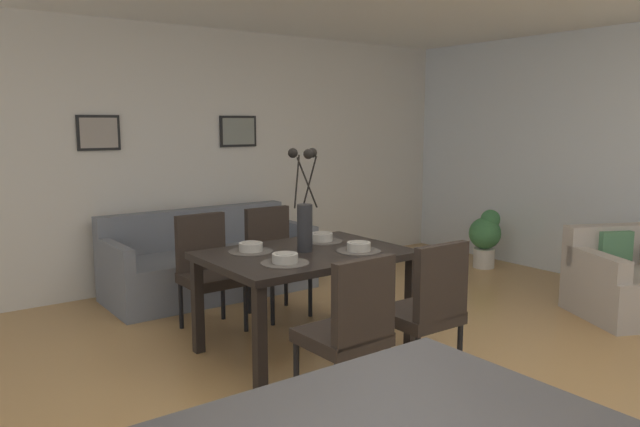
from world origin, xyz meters
TOP-DOWN VIEW (x-y plane):
  - ground_plane at (0.00, 0.00)m, footprint 9.00×9.00m
  - back_wall_panel at (0.00, 3.25)m, footprint 9.00×0.10m
  - side_window_wall at (3.65, 0.40)m, footprint 0.10×6.30m
  - dining_table at (0.04, 0.91)m, footprint 1.40×0.99m
  - dining_chair_near_left at (-0.29, -0.00)m, footprint 0.45×0.45m
  - dining_chair_near_right at (-0.30, 1.79)m, footprint 0.45×0.45m
  - dining_chair_far_left at (0.36, 0.01)m, footprint 0.45×0.45m
  - dining_chair_far_right at (0.33, 1.79)m, footprint 0.44×0.44m
  - centerpiece_vase at (0.04, 0.91)m, footprint 0.21×0.23m
  - placemat_near_left at (-0.28, 0.69)m, footprint 0.32×0.32m
  - bowl_near_left at (-0.28, 0.69)m, footprint 0.17×0.17m
  - placemat_near_right at (-0.28, 1.13)m, footprint 0.32×0.32m
  - bowl_near_right at (-0.28, 1.13)m, footprint 0.17×0.17m
  - placemat_far_left at (0.35, 0.69)m, footprint 0.32×0.32m
  - bowl_far_left at (0.35, 0.69)m, footprint 0.17×0.17m
  - placemat_far_right at (0.35, 1.13)m, footprint 0.32×0.32m
  - bowl_far_right at (0.35, 1.13)m, footprint 0.17×0.17m
  - sofa at (0.15, 2.70)m, footprint 1.96×0.84m
  - armchair at (2.71, -0.08)m, footprint 1.07×1.07m
  - framed_picture_left at (-0.69, 3.18)m, footprint 0.39×0.03m
  - framed_picture_center at (0.77, 3.18)m, footprint 0.43×0.03m
  - potted_plant at (3.16, 1.77)m, footprint 0.36×0.36m

SIDE VIEW (x-z plane):
  - ground_plane at x=0.00m, z-range 0.00..0.00m
  - sofa at x=0.15m, z-range -0.12..0.68m
  - armchair at x=2.71m, z-range -0.09..0.66m
  - potted_plant at x=3.16m, z-range 0.04..0.71m
  - dining_chair_near_left at x=-0.29m, z-range 0.05..0.97m
  - dining_chair_near_right at x=-0.30m, z-range 0.05..0.97m
  - dining_chair_far_left at x=0.36m, z-range 0.05..0.97m
  - dining_chair_far_right at x=0.33m, z-range 0.05..0.97m
  - dining_table at x=0.04m, z-range 0.28..1.02m
  - placemat_near_left at x=-0.28m, z-range 0.74..0.75m
  - placemat_near_right at x=-0.28m, z-range 0.74..0.75m
  - placemat_far_left at x=0.35m, z-range 0.74..0.75m
  - placemat_far_right at x=0.35m, z-range 0.74..0.75m
  - bowl_near_left at x=-0.28m, z-range 0.75..0.81m
  - bowl_near_right at x=-0.28m, z-range 0.75..0.81m
  - bowl_far_left at x=0.35m, z-range 0.75..0.81m
  - bowl_far_right at x=0.35m, z-range 0.75..0.81m
  - centerpiece_vase at x=0.04m, z-range 0.66..1.39m
  - back_wall_panel at x=0.00m, z-range 0.00..2.60m
  - side_window_wall at x=3.65m, z-range 0.00..2.60m
  - framed_picture_left at x=-0.69m, z-range 1.39..1.72m
  - framed_picture_center at x=0.77m, z-range 1.39..1.72m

